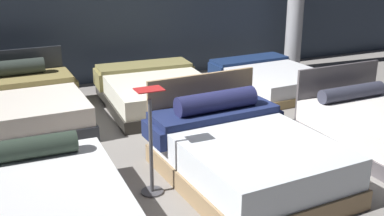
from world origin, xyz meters
TOP-DOWN VIEW (x-y plane):
  - ground_plane at (0.00, 0.00)m, footprint 18.00×18.00m
  - bed_0 at (-2.20, -1.33)m, footprint 1.52×2.16m
  - bed_1 at (-0.04, -1.18)m, footprint 1.73×2.21m
  - bed_3 at (-2.09, 1.68)m, footprint 1.77×2.16m
  - bed_4 at (-0.01, 1.66)m, footprint 1.77×2.23m
  - bed_5 at (2.18, 1.67)m, footprint 1.62×2.09m
  - price_sign at (-1.07, -1.05)m, footprint 0.28×0.24m

SIDE VIEW (x-z plane):
  - ground_plane at x=0.00m, z-range -0.02..0.00m
  - bed_5 at x=2.18m, z-range -0.02..0.41m
  - bed_0 at x=-2.20m, z-range -0.11..0.56m
  - bed_4 at x=-0.01m, z-range -0.02..0.50m
  - bed_3 at x=-2.09m, z-range -0.19..0.73m
  - bed_1 at x=-0.04m, z-range -0.19..0.81m
  - price_sign at x=-1.07m, z-range -0.12..1.04m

